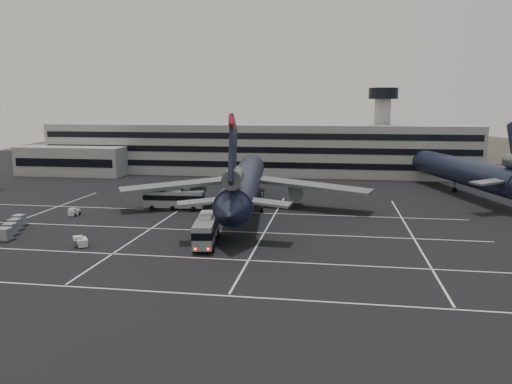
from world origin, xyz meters
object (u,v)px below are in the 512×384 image
bus_near (206,229)px  bus_far (174,198)px  tug_a (74,212)px  trijet_main (245,183)px

bus_near → bus_far: bus_near is taller
bus_far → tug_a: bearing=112.3°
bus_near → tug_a: bus_near is taller
tug_a → bus_near: bearing=-26.7°
bus_near → tug_a: size_ratio=5.24×
bus_near → tug_a: (-27.70, 14.14, -1.58)m
bus_near → trijet_main: bearing=78.5°
trijet_main → bus_far: trijet_main is taller
bus_far → tug_a: bus_far is taller
bus_far → trijet_main: bearing=-88.3°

